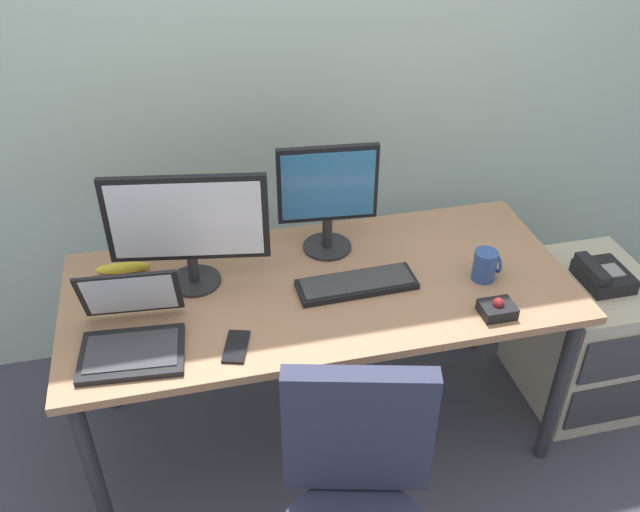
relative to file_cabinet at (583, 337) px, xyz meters
The scene contains 13 objects.
ground_plane 1.14m from the file_cabinet, behind, with size 8.00×8.00×0.00m, color #42424F.
back_wall 1.74m from the file_cabinet, 145.40° to the left, with size 6.00×0.10×2.80m, color #B3CBBC.
desk 1.16m from the file_cabinet, behind, with size 1.74×0.77×0.74m.
file_cabinet is the anchor object (origin of this frame).
desk_phone 0.33m from the file_cabinet, 116.78° to the right, with size 0.17×0.20×0.09m.
monitor_main 1.67m from the file_cabinet, behind, with size 0.53×0.18×0.41m.
monitor_side 1.25m from the file_cabinet, 166.96° to the left, with size 0.36×0.18×0.41m.
keyboard 1.08m from the file_cabinet, behind, with size 0.41×0.15×0.03m.
laptop 1.80m from the file_cabinet, behind, with size 0.33×0.33×0.23m.
trackball_mouse 0.79m from the file_cabinet, 155.83° to the right, with size 0.11×0.09×0.07m.
coffee_mug 0.74m from the file_cabinet, behind, with size 0.09×0.08×0.11m.
cell_phone 1.51m from the file_cabinet, behind, with size 0.07×0.14×0.01m, color black.
banana 1.84m from the file_cabinet, behind, with size 0.19×0.04×0.04m, color yellow.
Camera 1 is at (-0.42, -1.80, 2.16)m, focal length 37.95 mm.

